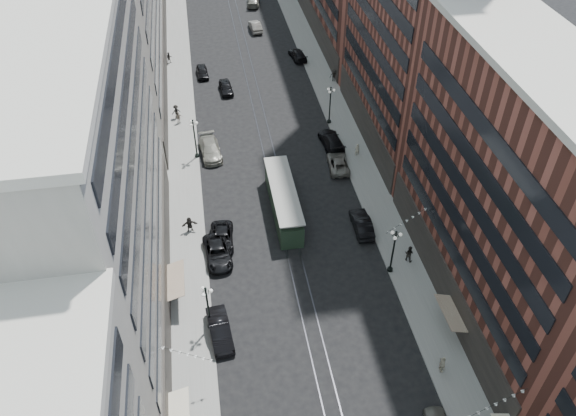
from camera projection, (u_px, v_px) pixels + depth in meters
ground at (263, 129)px, 76.69m from camera, size 220.00×220.00×0.00m
sidewalk_west at (180, 99)px, 82.67m from camera, size 4.00×180.00×0.15m
sidewalk_east at (326, 86)px, 85.43m from camera, size 4.00×180.00×0.15m
rail_west at (250, 93)px, 84.00m from camera, size 0.12×180.00×0.02m
rail_east at (259, 93)px, 84.18m from camera, size 0.12×180.00×0.02m
building_west_mid at (95, 186)px, 45.33m from camera, size 8.00×36.00×28.00m
building_east_mid at (510, 198)px, 47.20m from camera, size 8.00×30.00×24.00m
lamppost_sw_far at (208, 307)px, 49.80m from camera, size 1.03×1.14×5.52m
lamppost_sw_mid at (195, 137)px, 69.79m from camera, size 1.03×1.14×5.52m
lamppost_se_far at (393, 250)px, 55.07m from camera, size 1.03×1.14×5.52m
lamppost_se_mid at (330, 104)px, 75.80m from camera, size 1.03×1.14×5.52m
streetcar at (283, 202)px, 62.92m from camera, size 2.71×12.25×3.39m
car_2 at (217, 253)px, 58.02m from camera, size 3.05×5.79×1.55m
pedestrian_2 at (174, 292)px, 53.83m from camera, size 0.89×0.64×1.64m
pedestrian_4 at (442, 364)px, 47.65m from camera, size 0.61×1.17×1.92m
car_7 at (222, 238)px, 59.69m from camera, size 2.80×5.39×1.45m
car_8 at (210, 149)px, 71.72m from camera, size 3.03×6.26×1.76m
car_9 at (202, 72)px, 87.59m from camera, size 1.94×4.34×1.45m
car_10 at (362, 224)px, 61.24m from camera, size 1.86×5.09×1.66m
car_11 at (338, 163)px, 69.73m from camera, size 2.84×5.41×1.45m
car_12 at (298, 55)px, 91.99m from camera, size 2.78×5.39×1.49m
car_13 at (226, 87)px, 83.81m from camera, size 2.13×4.61×1.53m
car_14 at (255, 26)px, 100.23m from camera, size 2.10×5.06×1.63m
pedestrian_5 at (190, 224)px, 60.84m from camera, size 1.75×0.69×1.83m
pedestrian_6 at (179, 117)px, 77.12m from camera, size 1.08×0.63×1.72m
pedestrian_7 at (409, 253)px, 57.47m from camera, size 1.05×1.01×1.93m
pedestrian_8 at (357, 150)px, 71.34m from camera, size 0.64×0.42×1.76m
pedestrian_9 at (334, 75)px, 85.91m from camera, size 1.27×0.55×1.94m
car_extra_0 at (253, 1)px, 109.15m from camera, size 3.03×5.92×1.65m
car_extra_1 at (220, 330)px, 50.61m from camera, size 2.37×5.40×1.73m
car_extra_2 at (332, 141)px, 73.18m from camera, size 2.85×6.07×1.71m
pedestrian_extra_1 at (176, 111)px, 78.09m from camera, size 1.35×0.95×1.93m
pedestrian_extra_2 at (169, 58)px, 90.45m from camera, size 0.99×0.72×1.83m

